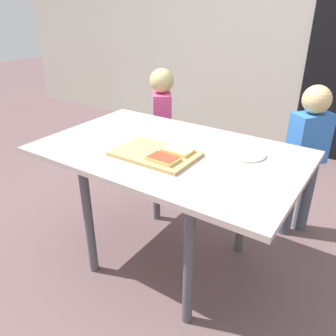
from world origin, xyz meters
TOP-DOWN VIEW (x-y plane):
  - ground_plane at (0.00, 0.00)m, footprint 16.00×16.00m
  - house_wall_back at (0.00, 2.34)m, footprint 8.00×0.20m
  - dining_table at (0.00, 0.00)m, footprint 1.43×0.89m
  - cutting_board at (-0.02, -0.11)m, footprint 0.43×0.28m
  - pizza_slice_near_right at (0.08, -0.17)m, footprint 0.16×0.11m
  - pizza_slice_far_right at (0.08, -0.04)m, footprint 0.16×0.11m
  - plate_white_right at (0.37, 0.17)m, footprint 0.21×0.21m
  - child_left at (-0.56, 0.73)m, footprint 0.26×0.28m
  - child_right at (0.57, 0.76)m, footprint 0.26×0.28m
  - garden_hose_coil at (-1.68, 1.96)m, footprint 0.35×0.35m

SIDE VIEW (x-z plane):
  - ground_plane at x=0.00m, z-range 0.00..0.00m
  - garden_hose_coil at x=-1.68m, z-range 0.00..0.03m
  - child_right at x=0.57m, z-range 0.09..1.14m
  - child_left at x=-0.56m, z-range 0.09..1.13m
  - dining_table at x=0.00m, z-range 0.30..1.07m
  - plate_white_right at x=0.37m, z-range 0.77..0.78m
  - cutting_board at x=-0.02m, z-range 0.77..0.79m
  - pizza_slice_near_right at x=0.08m, z-range 0.79..0.81m
  - pizza_slice_far_right at x=0.08m, z-range 0.79..0.81m
  - house_wall_back at x=0.00m, z-range 0.00..2.64m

